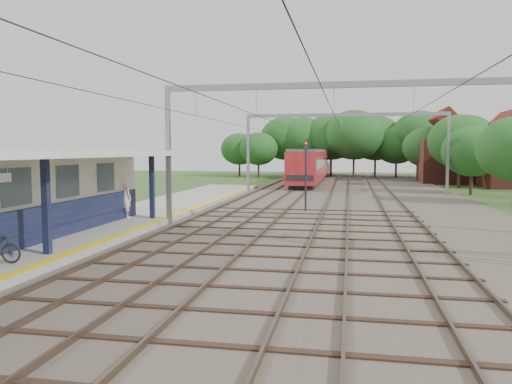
# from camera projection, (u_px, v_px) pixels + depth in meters

# --- Properties ---
(ground) EXTENTS (160.00, 160.00, 0.00)m
(ground) POSITION_uv_depth(u_px,v_px,m) (139.00, 346.00, 9.72)
(ground) COLOR #2D4C1E
(ground) RESTS_ON ground
(ballast_bed) EXTENTS (18.00, 90.00, 0.10)m
(ballast_bed) POSITION_uv_depth(u_px,v_px,m) (350.00, 199.00, 38.35)
(ballast_bed) COLOR #473D33
(ballast_bed) RESTS_ON ground
(platform) EXTENTS (5.00, 52.00, 0.35)m
(platform) POSITION_uv_depth(u_px,v_px,m) (114.00, 223.00, 24.80)
(platform) COLOR gray
(platform) RESTS_ON ground
(yellow_stripe) EXTENTS (0.45, 52.00, 0.01)m
(yellow_stripe) POSITION_uv_depth(u_px,v_px,m) (157.00, 221.00, 24.37)
(yellow_stripe) COLOR yellow
(yellow_stripe) RESTS_ON platform
(rail_tracks) EXTENTS (11.80, 88.00, 0.15)m
(rail_tracks) POSITION_uv_depth(u_px,v_px,m) (317.00, 197.00, 38.80)
(rail_tracks) COLOR brown
(rail_tracks) RESTS_ON ballast_bed
(catenary_system) EXTENTS (17.22, 88.00, 7.00)m
(catenary_system) POSITION_uv_depth(u_px,v_px,m) (342.00, 125.00, 33.39)
(catenary_system) COLOR gray
(catenary_system) RESTS_ON ground
(tree_band) EXTENTS (31.72, 30.88, 8.82)m
(tree_band) POSITION_uv_depth(u_px,v_px,m) (349.00, 142.00, 64.54)
(tree_band) COLOR #382619
(tree_band) RESTS_ON ground
(house_far) EXTENTS (8.00, 6.12, 8.66)m
(house_far) POSITION_uv_depth(u_px,v_px,m) (456.00, 155.00, 57.42)
(house_far) COLOR brown
(house_far) RESTS_ON ground
(person) EXTENTS (0.88, 0.75, 2.05)m
(person) POSITION_uv_depth(u_px,v_px,m) (125.00, 198.00, 25.40)
(person) COLOR silver
(person) RESTS_ON platform
(train) EXTENTS (2.91, 36.25, 3.83)m
(train) POSITION_uv_depth(u_px,v_px,m) (314.00, 164.00, 63.20)
(train) COLOR black
(train) RESTS_ON ballast_bed
(signal_post) EXTENTS (0.34, 0.31, 4.36)m
(signal_post) POSITION_uv_depth(u_px,v_px,m) (306.00, 168.00, 30.30)
(signal_post) COLOR black
(signal_post) RESTS_ON ground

